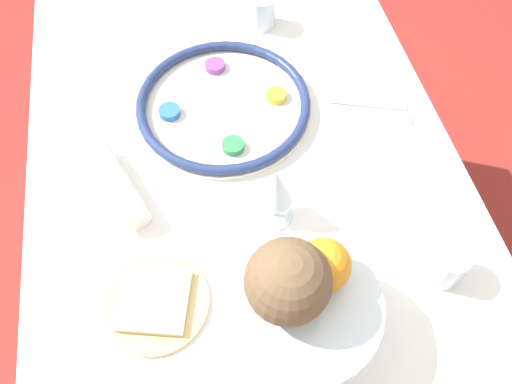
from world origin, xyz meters
TOP-DOWN VIEW (x-y plane):
  - ground_plane at (0.00, 0.00)m, footprint 8.00×8.00m
  - dining_table at (0.00, 0.00)m, footprint 1.21×0.81m
  - seder_plate at (-0.14, -0.02)m, footprint 0.35×0.35m
  - wine_glass at (0.12, 0.03)m, footprint 0.07×0.07m
  - fruit_stand at (0.32, 0.02)m, footprint 0.22×0.22m
  - orange_fruit at (0.29, 0.06)m, footprint 0.08×0.08m
  - coconut at (0.31, -0.00)m, footprint 0.12×0.12m
  - bread_plate at (0.24, -0.19)m, footprint 0.17×0.17m
  - napkin_roll at (0.01, -0.24)m, footprint 0.19×0.11m
  - cup_near at (0.28, 0.27)m, footprint 0.06×0.06m
  - cup_mid at (-0.38, 0.11)m, footprint 0.06×0.06m
  - fork_left at (-0.10, 0.27)m, footprint 0.07×0.16m
  - fork_right at (-0.07, 0.27)m, footprint 0.08×0.16m

SIDE VIEW (x-z plane):
  - ground_plane at x=0.00m, z-range 0.00..0.00m
  - dining_table at x=0.00m, z-range 0.00..0.74m
  - fork_left at x=-0.10m, z-range 0.74..0.75m
  - fork_right at x=-0.07m, z-range 0.74..0.75m
  - bread_plate at x=0.24m, z-range 0.74..0.76m
  - seder_plate at x=-0.14m, z-range 0.74..0.77m
  - napkin_roll at x=0.01m, z-range 0.74..0.79m
  - cup_near at x=0.28m, z-range 0.74..0.81m
  - cup_mid at x=-0.38m, z-range 0.74..0.81m
  - fruit_stand at x=0.32m, z-range 0.77..0.88m
  - wine_glass at x=0.12m, z-range 0.76..0.90m
  - orange_fruit at x=0.29m, z-range 0.85..0.93m
  - coconut at x=0.31m, z-range 0.85..0.97m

